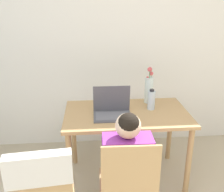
# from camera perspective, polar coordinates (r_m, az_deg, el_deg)

# --- Properties ---
(wall_back) EXTENTS (6.40, 0.05, 2.50)m
(wall_back) POSITION_cam_1_polar(r_m,az_deg,el_deg) (3.06, 5.84, 11.78)
(wall_back) COLOR white
(wall_back) RESTS_ON ground_plane
(dining_table) EXTENTS (1.14, 0.68, 0.71)m
(dining_table) POSITION_cam_1_polar(r_m,az_deg,el_deg) (2.48, 3.17, -5.63)
(dining_table) COLOR tan
(dining_table) RESTS_ON ground_plane
(chair_occupied) EXTENTS (0.41, 0.41, 0.86)m
(chair_occupied) POSITION_cam_1_polar(r_m,az_deg,el_deg) (1.97, 3.47, -19.33)
(chair_occupied) COLOR tan
(chair_occupied) RESTS_ON ground_plane
(chair_spare) EXTENTS (0.44, 0.47, 0.87)m
(chair_spare) POSITION_cam_1_polar(r_m,az_deg,el_deg) (1.81, -14.95, -18.65)
(chair_spare) COLOR tan
(chair_spare) RESTS_ON ground_plane
(person_seated) EXTENTS (0.36, 0.43, 1.00)m
(person_seated) POSITION_cam_1_polar(r_m,az_deg,el_deg) (1.96, 3.19, -13.14)
(person_seated) COLOR purple
(person_seated) RESTS_ON ground_plane
(laptop) EXTENTS (0.34, 0.25, 0.26)m
(laptop) POSITION_cam_1_polar(r_m,az_deg,el_deg) (2.36, 0.02, -2.79)
(laptop) COLOR #4C4C51
(laptop) RESTS_ON dining_table
(flower_vase) EXTENTS (0.08, 0.08, 0.37)m
(flower_vase) POSITION_cam_1_polar(r_m,az_deg,el_deg) (2.64, 8.02, 1.63)
(flower_vase) COLOR silver
(flower_vase) RESTS_ON dining_table
(water_bottle) EXTENTS (0.07, 0.07, 0.20)m
(water_bottle) POSITION_cam_1_polar(r_m,az_deg,el_deg) (2.50, 8.57, -0.84)
(water_bottle) COLOR silver
(water_bottle) RESTS_ON dining_table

